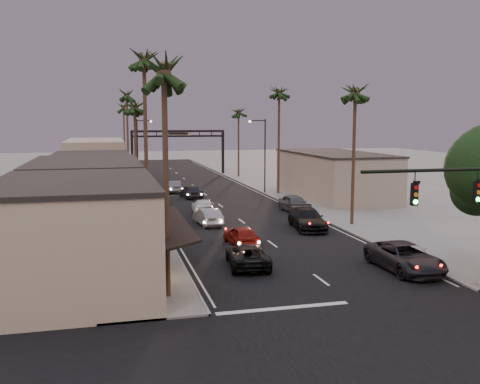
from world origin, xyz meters
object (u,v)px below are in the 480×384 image
palm_ra (356,88)px  palm_far (123,105)px  arch (178,141)px  curbside_black (307,219)px  palm_la (164,64)px  palm_rc (239,110)px  curbside_near (405,257)px  oncoming_pickup (247,255)px  palm_rb (279,90)px  oncoming_silver (208,217)px  streetlight_left (140,146)px  oncoming_red (241,235)px  streetlight_right (263,150)px  palm_ld (126,92)px  palm_lb (144,54)px  palm_lc (134,103)px

palm_ra → palm_far: size_ratio=1.00×
arch → curbside_black: bearing=-84.6°
palm_la → palm_rc: bearing=72.6°
palm_rc → curbside_near: (-3.11, -53.45, -9.65)m
oncoming_pickup → palm_rb: bearing=-104.6°
palm_rc → palm_ra: bearing=-90.0°
palm_rc → oncoming_silver: bearing=-107.7°
streetlight_left → palm_rb: size_ratio=0.63×
oncoming_red → curbside_black: bearing=-152.3°
palm_far → oncoming_red: bearing=-84.1°
palm_rb → streetlight_right: bearing=149.2°
arch → streetlight_left: (-6.92, -12.00, -0.20)m
streetlight_left → oncoming_pickup: bearing=-85.3°
streetlight_left → palm_ra: palm_ra is taller
arch → palm_ld: bearing=-119.8°
palm_ld → palm_rb: size_ratio=1.00×
palm_la → oncoming_silver: palm_la is taller
palm_la → palm_far: (0.30, 69.00, 0.00)m
palm_la → oncoming_silver: 21.70m
streetlight_left → palm_ra: (15.52, -34.00, 6.11)m
palm_ld → streetlight_right: bearing=-32.8°
oncoming_red → curbside_black: size_ratio=0.72×
oncoming_red → curbside_near: curbside_near is taller
arch → palm_lb: palm_lb is taller
streetlight_left → palm_lc: (-1.68, -22.00, 5.14)m
palm_ld → palm_far: bearing=89.3°
palm_rb → oncoming_red: bearing=-113.7°
palm_lb → curbside_near: bearing=-39.1°
curbside_near → streetlight_right: bearing=87.2°
palm_ra → oncoming_silver: 16.23m
palm_ld → palm_ra: palm_ld is taller
oncoming_silver → palm_far: bearing=-90.2°
curbside_black → palm_la: bearing=-124.7°
palm_ld → palm_far: palm_ld is taller
palm_rc → streetlight_left: bearing=-158.9°
streetlight_right → palm_ld: bearing=147.2°
palm_far → curbside_black: palm_far is taller
curbside_near → palm_far: bearing=101.1°
palm_ra → curbside_black: (-4.21, -0.49, -10.61)m
arch → palm_rb: bearing=-71.7°
palm_rb → oncoming_red: palm_rb is taller
palm_la → palm_rb: palm_rb is taller
palm_ra → palm_far: 56.58m
palm_ld → oncoming_silver: 30.75m
palm_lb → palm_ra: 17.42m
oncoming_pickup → oncoming_silver: size_ratio=1.14×
streetlight_left → oncoming_red: bearing=-83.2°
palm_ra → curbside_near: 17.42m
oncoming_red → oncoming_silver: (-0.93, 7.87, 0.02)m
streetlight_right → palm_ld: (-15.52, 10.00, 7.09)m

